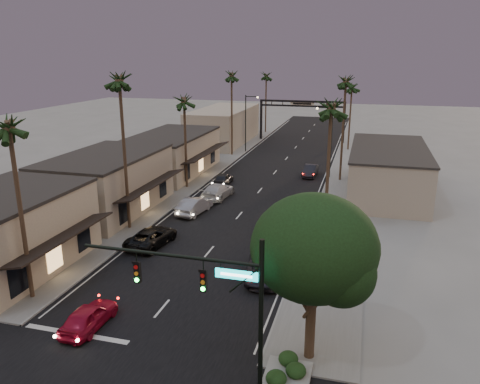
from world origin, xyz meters
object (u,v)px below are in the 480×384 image
Objects in this scene: traffic_signal at (219,293)px; palm_far at (266,74)px; curbside_black at (277,223)px; palm_rb at (346,78)px; streetlight_right at (329,136)px; palm_lb at (119,76)px; palm_lc at (184,97)px; palm_la at (8,121)px; palm_ld at (232,73)px; streetlight_left at (247,119)px; palm_rc at (352,85)px; oncoming_red at (89,316)px; palm_ra at (332,103)px; oncoming_silver at (194,205)px; corner_tree at (315,252)px; curbside_near at (266,266)px; arch at (302,110)px; oncoming_pickup at (152,237)px.

palm_far reaches higher than traffic_signal.
palm_rb is at bearing 82.09° from curbside_black.
streetlight_right is 36.85m from palm_far.
streetlight_right is at bearing 55.99° from palm_lb.
palm_lc is 19.60m from curbside_black.
palm_la is 46.01m from palm_ld.
streetlight_left is at bearing 87.33° from palm_lb.
palm_la is at bearing -91.96° from streetlight_left.
palm_rc is 59.01m from oncoming_red.
palm_la is at bearing -107.37° from palm_rc.
palm_ra is 2.66× the size of oncoming_silver.
palm_lb reaches higher than corner_tree.
palm_rc is at bearing 78.08° from curbside_near.
palm_lb is 27.94m from palm_rb.
arch is 54.54m from curbside_near.
oncoming_silver is (-10.12, 23.48, -4.26)m from traffic_signal.
traffic_signal is at bearing -91.72° from streetlight_right.
palm_rc is 47.96m from oncoming_pickup.
palm_lc is 31.08m from oncoming_red.
arch reaches higher than curbside_black.
traffic_signal is 53.47m from palm_ld.
palm_la reaches higher than palm_lc.
oncoming_pickup is (3.63, -35.96, -11.68)m from palm_ld.
arch reaches higher than oncoming_silver.
palm_ld is (-18.08, 47.55, 6.44)m from corner_tree.
oncoming_pickup is at bearing -86.77° from palm_far.
arch is 1.15× the size of palm_ra.
streetlight_left is at bearing 136.79° from streetlight_right.
oncoming_silver is at bearing 52.75° from palm_lb.
palm_lc reaches higher than streetlight_left.
palm_lc is 20.99m from palm_ra.
traffic_signal is at bearing 120.90° from oncoming_silver.
arch is 2.82× the size of curbside_black.
palm_rb is at bearing 91.37° from corner_tree.
oncoming_red is 0.85× the size of oncoming_silver.
oncoming_pickup is at bearing 141.25° from corner_tree.
curbside_near is (-4.20, 8.47, -5.18)m from corner_tree.
palm_la is at bearing 76.87° from oncoming_pickup.
palm_lb is 13.49m from oncoming_pickup.
corner_tree is 0.67× the size of palm_far.
palm_ra is (1.68, -21.00, 6.11)m from streetlight_right.
palm_far is 2.66× the size of oncoming_silver.
streetlight_right is 1.57× the size of curbside_near.
palm_lc is at bearing -94.37° from streetlight_left.
oncoming_red is at bearing -177.96° from corner_tree.
curbside_near is (13.88, -20.08, -9.67)m from palm_lc.
palm_lc is 1.00× the size of palm_rc.
curbside_near is at bearing 116.36° from corner_tree.
arch is 25.94m from streetlight_right.
palm_ld is at bearing -73.81° from oncoming_silver.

